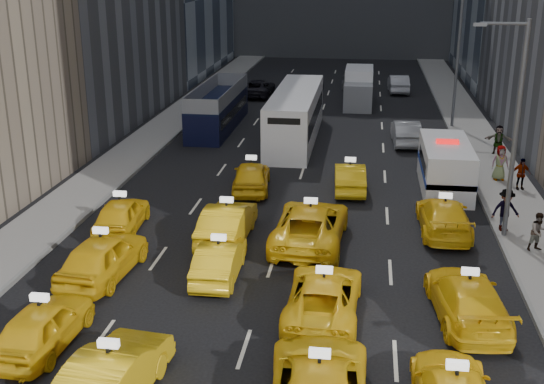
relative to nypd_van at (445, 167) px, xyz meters
The scene contains 32 objects.
sidewalk_west 19.18m from the nypd_van, 159.42° to the left, with size 3.00×90.00×0.15m, color gray.
sidewalk_east 7.48m from the nypd_van, 65.48° to the left, with size 3.00×90.00×0.15m, color gray.
curb_west 17.83m from the nypd_van, 157.78° to the left, with size 0.15×90.00×0.18m, color slate.
curb_east 7.01m from the nypd_van, 76.46° to the left, with size 0.15×90.00×0.18m, color slate.
streetlight_near 7.51m from the nypd_van, 74.38° to the right, with size 2.15×0.22×9.00m.
streetlight_far 14.34m from the nypd_van, 82.73° to the left, with size 2.15×0.22×9.00m.
taxi_4 21.65m from the nypd_van, 128.27° to the right, with size 1.71×4.26×1.45m, color yellow.
taxi_5 21.95m from the nypd_van, 118.25° to the right, with size 1.66×4.77×1.57m, color yellow.
taxi_8 18.10m from the nypd_van, 137.80° to the right, with size 1.93×4.80×1.64m, color yellow.
taxi_9 14.78m from the nypd_van, 128.49° to the right, with size 1.44×4.14×1.36m, color yellow.
taxi_10 14.79m from the nypd_van, 110.63° to the right, with size 2.33×5.04×1.40m, color yellow.
taxi_11 13.54m from the nypd_van, 92.51° to the right, with size 2.09×5.15×1.49m, color yellow.
taxi_12 16.25m from the nypd_van, 151.85° to the right, with size 1.72×4.28×1.46m, color yellow.
taxi_13 12.58m from the nypd_van, 139.72° to the right, with size 1.68×4.81×1.59m, color yellow.
taxi_14 10.07m from the nypd_van, 127.67° to the right, with size 2.75×5.97×1.66m, color yellow.
taxi_15 6.04m from the nypd_van, 95.82° to the right, with size 2.05×5.04×1.46m, color yellow.
taxi_16 9.82m from the nypd_van, behind, with size 1.79×4.46×1.52m, color yellow.
taxi_17 4.87m from the nypd_van, 169.29° to the right, with size 1.50×4.30×1.42m, color yellow.
nypd_van is the anchor object (origin of this frame).
double_decker 18.21m from the nypd_van, 141.23° to the left, with size 2.45×10.29×2.98m.
city_bus 12.36m from the nypd_van, 133.88° to the left, with size 2.66×12.55×3.24m.
box_truck 21.17m from the nypd_van, 102.97° to the left, with size 2.90×6.56×2.91m.
misc_car_0 9.03m from the nypd_van, 99.73° to the left, with size 1.61×4.62×1.52m, color #94979B.
misc_car_1 26.87m from the nypd_van, 119.70° to the left, with size 2.37×5.14×1.43m, color black.
misc_car_2 29.08m from the nypd_van, 100.02° to the left, with size 2.32×5.70×1.65m, color slate.
misc_car_3 27.54m from the nypd_van, 108.66° to the left, with size 1.60×3.98×1.36m, color black.
misc_car_4 26.94m from the nypd_van, 92.90° to the left, with size 1.63×4.67×1.54m, color #B3B4BB.
pedestrian_1 8.27m from the nypd_van, 69.76° to the right, with size 0.77×0.42×1.58m, color gray.
pedestrian_2 6.08m from the nypd_van, 71.41° to the right, with size 1.20×0.50×1.86m, color gray.
pedestrian_3 3.73m from the nypd_van, ahead, with size 0.95×0.43×1.61m, color gray.
pedestrian_4 3.33m from the nypd_van, 27.57° to the left, with size 0.90×0.49×1.85m, color gray.
pedestrian_5 7.74m from the nypd_van, 60.90° to the left, with size 1.59×0.46×1.72m, color gray.
Camera 1 is at (3.30, -15.60, 11.11)m, focal length 45.00 mm.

